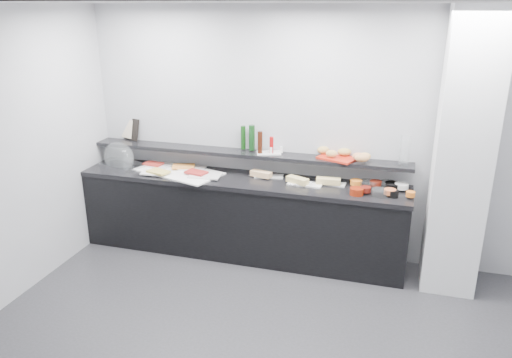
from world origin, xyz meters
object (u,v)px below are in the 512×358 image
(condiment_tray, at_px, (269,153))
(cloche_base, at_px, (123,165))
(framed_print, at_px, (131,129))
(carafe, at_px, (405,150))
(bread_tray, at_px, (338,158))
(sandwich_plate_mid, at_px, (305,184))

(condiment_tray, bearing_deg, cloche_base, 167.53)
(framed_print, relative_size, carafe, 0.87)
(bread_tray, bearing_deg, framed_print, -160.79)
(cloche_base, xyz_separation_m, sandwich_plate_mid, (2.15, -0.00, -0.01))
(sandwich_plate_mid, bearing_deg, framed_print, 175.81)
(sandwich_plate_mid, bearing_deg, bread_tray, 37.36)
(sandwich_plate_mid, height_order, condiment_tray, condiment_tray)
(bread_tray, height_order, carafe, carafe)
(condiment_tray, distance_m, carafe, 1.42)
(framed_print, height_order, condiment_tray, framed_print)
(sandwich_plate_mid, relative_size, condiment_tray, 1.38)
(framed_print, bearing_deg, bread_tray, 19.68)
(cloche_base, distance_m, framed_print, 0.46)
(cloche_base, relative_size, framed_print, 1.87)
(cloche_base, bearing_deg, carafe, 24.89)
(carafe, bearing_deg, sandwich_plate_mid, -168.93)
(condiment_tray, xyz_separation_m, carafe, (1.42, -0.00, 0.14))
(cloche_base, height_order, sandwich_plate_mid, cloche_base)
(cloche_base, relative_size, bread_tray, 1.29)
(cloche_base, xyz_separation_m, condiment_tray, (1.70, 0.19, 0.24))
(framed_print, bearing_deg, carafe, 19.94)
(framed_print, bearing_deg, cloche_base, -61.97)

